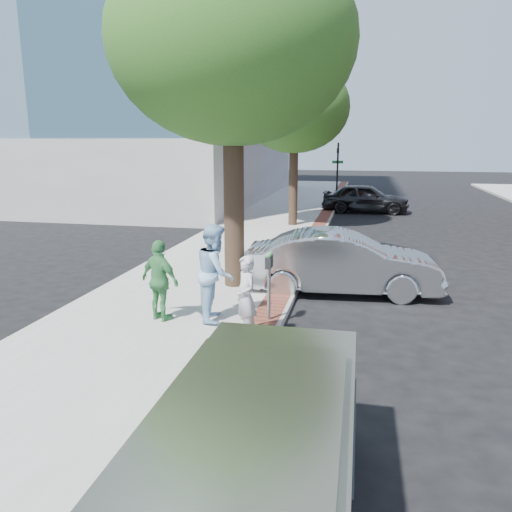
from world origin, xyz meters
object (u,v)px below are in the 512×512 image
(person_gray, at_px, (246,297))
(bg_car, at_px, (365,198))
(person_green, at_px, (160,281))
(van, at_px, (254,469))
(person_officer, at_px, (216,272))
(sedan_silver, at_px, (342,263))
(parking_meter, at_px, (269,272))

(person_gray, relative_size, bg_car, 0.34)
(bg_car, bearing_deg, person_green, 168.82)
(person_gray, distance_m, van, 5.10)
(person_gray, xyz_separation_m, bg_car, (2.18, 19.46, -0.15))
(person_gray, xyz_separation_m, person_officer, (-0.86, 0.85, 0.22))
(person_gray, distance_m, sedan_silver, 4.17)
(person_gray, height_order, person_officer, person_officer)
(person_green, distance_m, sedan_silver, 4.90)
(bg_car, xyz_separation_m, van, (-0.92, -24.40, 0.12))
(bg_car, relative_size, van, 1.03)
(person_officer, xyz_separation_m, sedan_silver, (2.51, 2.97, -0.37))
(parking_meter, relative_size, bg_car, 0.31)
(person_officer, height_order, van, person_officer)
(person_gray, xyz_separation_m, sedan_silver, (1.65, 3.82, -0.15))
(sedan_silver, relative_size, bg_car, 1.04)
(person_officer, xyz_separation_m, person_green, (-1.12, -0.31, -0.16))
(bg_car, bearing_deg, sedan_silver, 179.28)
(person_green, bearing_deg, person_gray, -171.54)
(van, bearing_deg, person_green, 119.96)
(sedan_silver, bearing_deg, bg_car, -7.07)
(sedan_silver, bearing_deg, parking_meter, 148.42)
(sedan_silver, xyz_separation_m, van, (-0.39, -8.76, 0.11))
(bg_car, bearing_deg, parking_meter, 175.26)
(van, bearing_deg, sedan_silver, 86.84)
(person_officer, xyz_separation_m, van, (2.12, -5.79, -0.25))
(person_green, height_order, sedan_silver, person_green)
(person_green, xyz_separation_m, bg_car, (4.16, 18.92, -0.21))
(parking_meter, relative_size, person_officer, 0.72)
(parking_meter, bearing_deg, person_green, -167.86)
(person_officer, relative_size, person_green, 1.19)
(parking_meter, height_order, bg_car, parking_meter)
(parking_meter, xyz_separation_m, person_gray, (-0.26, -1.02, -0.25))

